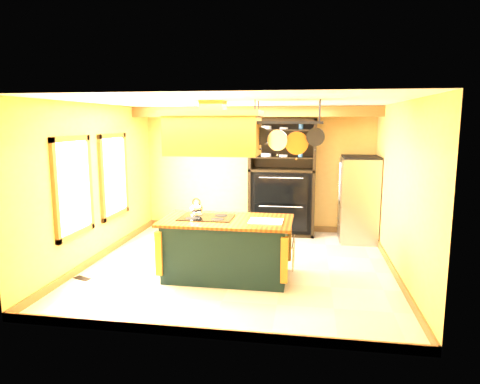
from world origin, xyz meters
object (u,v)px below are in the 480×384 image
(refrigerator, at_px, (358,201))
(pot_rack, at_px, (288,129))
(hutch, at_px, (282,191))
(kitchen_island, at_px, (227,248))
(range_hood, at_px, (213,132))

(refrigerator, bearing_deg, pot_rack, -118.30)
(refrigerator, bearing_deg, hutch, 167.85)
(pot_rack, height_order, refrigerator, pot_rack)
(pot_rack, distance_m, refrigerator, 3.15)
(pot_rack, relative_size, refrigerator, 0.63)
(kitchen_island, relative_size, refrigerator, 1.19)
(pot_rack, bearing_deg, refrigerator, 61.70)
(kitchen_island, relative_size, pot_rack, 1.88)
(kitchen_island, height_order, hutch, hutch)
(kitchen_island, xyz_separation_m, hutch, (0.67, 2.79, 0.47))
(refrigerator, xyz_separation_m, hutch, (-1.56, 0.34, 0.12))
(range_hood, relative_size, hutch, 0.59)
(refrigerator, height_order, hutch, hutch)
(pot_rack, bearing_deg, hutch, 94.89)
(range_hood, height_order, pot_rack, same)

